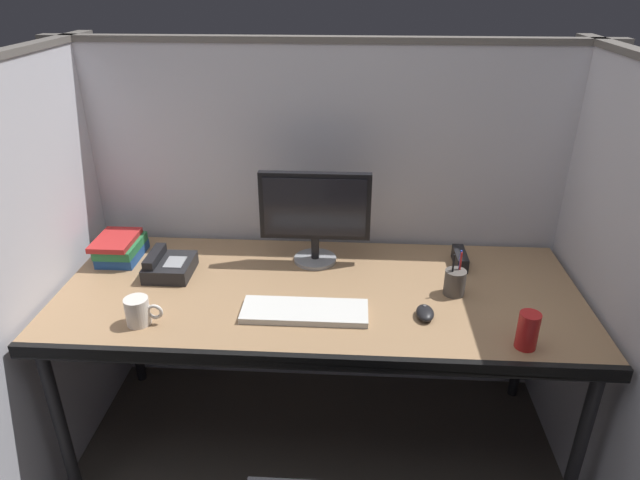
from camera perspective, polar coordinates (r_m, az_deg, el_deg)
The scene contains 13 objects.
cubicle_partition_rear at distance 2.42m, azimuth 0.57°, elevation 1.34°, with size 2.21×0.06×1.57m.
cubicle_partition_left at distance 2.23m, azimuth -26.80°, elevation -4.02°, with size 0.06×1.41×1.57m.
cubicle_partition_right at distance 2.13m, azimuth 27.69°, elevation -5.66°, with size 0.06×1.41×1.57m.
desk at distance 2.06m, azimuth -0.11°, elevation -6.49°, with size 1.90×0.80×0.74m.
monitor_center at distance 2.15m, azimuth -0.52°, elevation 2.92°, with size 0.43×0.17×0.37m.
keyboard_main at distance 1.91m, azimuth -1.58°, elevation -7.31°, with size 0.43×0.15×0.02m, color silver.
computer_mouse at distance 1.92m, azimuth 10.70°, elevation -7.35°, with size 0.06×0.10×0.04m.
soda_can at distance 1.85m, azimuth 20.46°, elevation -8.60°, with size 0.07×0.07×0.12m, color red.
book_stack at distance 2.38m, azimuth -19.77°, elevation -0.74°, with size 0.16×0.22×0.10m.
pen_cup at distance 2.06m, azimuth 13.64°, elevation -4.20°, with size 0.08×0.08×0.17m.
coffee_mug at distance 1.94m, azimuth -18.09°, elevation -6.95°, with size 0.13×0.08×0.09m.
red_stapler at distance 2.27m, azimuth 14.13°, elevation -1.86°, with size 0.04×0.15×0.06m, color black.
desk_phone at distance 2.21m, azimuth -15.25°, elevation -2.60°, with size 0.17×0.19×0.09m.
Camera 1 is at (0.11, -1.45, 1.80)m, focal length 31.25 mm.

